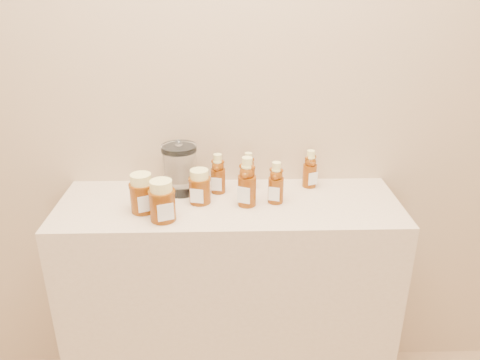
{
  "coord_description": "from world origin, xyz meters",
  "views": [
    {
      "loc": [
        0.0,
        0.08,
        1.63
      ],
      "look_at": [
        0.04,
        1.52,
        1.0
      ],
      "focal_mm": 35.0,
      "sensor_mm": 36.0,
      "label": 1
    }
  ],
  "objects_px": {
    "honey_jar_left": "(142,193)",
    "bear_bottle_front_left": "(247,178)",
    "display_table": "(230,306)",
    "bear_bottle_back_left": "(218,171)",
    "glass_canister": "(180,167)"
  },
  "relations": [
    {
      "from": "honey_jar_left",
      "to": "bear_bottle_front_left",
      "type": "bearing_deg",
      "value": -16.88
    },
    {
      "from": "display_table",
      "to": "bear_bottle_front_left",
      "type": "distance_m",
      "value": 0.55
    },
    {
      "from": "bear_bottle_back_left",
      "to": "glass_canister",
      "type": "bearing_deg",
      "value": -170.94
    },
    {
      "from": "display_table",
      "to": "bear_bottle_front_left",
      "type": "height_order",
      "value": "bear_bottle_front_left"
    },
    {
      "from": "glass_canister",
      "to": "display_table",
      "type": "bearing_deg",
      "value": -28.6
    },
    {
      "from": "bear_bottle_back_left",
      "to": "bear_bottle_front_left",
      "type": "bearing_deg",
      "value": -35.52
    },
    {
      "from": "bear_bottle_back_left",
      "to": "bear_bottle_front_left",
      "type": "distance_m",
      "value": 0.15
    },
    {
      "from": "honey_jar_left",
      "to": "glass_canister",
      "type": "xyz_separation_m",
      "value": [
        0.11,
        0.15,
        0.03
      ]
    },
    {
      "from": "bear_bottle_back_left",
      "to": "bear_bottle_front_left",
      "type": "height_order",
      "value": "bear_bottle_front_left"
    },
    {
      "from": "bear_bottle_back_left",
      "to": "display_table",
      "type": "bearing_deg",
      "value": -55.78
    },
    {
      "from": "display_table",
      "to": "bear_bottle_front_left",
      "type": "bearing_deg",
      "value": -14.47
    },
    {
      "from": "display_table",
      "to": "bear_bottle_front_left",
      "type": "xyz_separation_m",
      "value": [
        0.06,
        -0.02,
        0.55
      ]
    },
    {
      "from": "display_table",
      "to": "bear_bottle_front_left",
      "type": "relative_size",
      "value": 6.04
    },
    {
      "from": "display_table",
      "to": "bear_bottle_back_left",
      "type": "xyz_separation_m",
      "value": [
        -0.04,
        0.09,
        0.53
      ]
    },
    {
      "from": "display_table",
      "to": "honey_jar_left",
      "type": "xyz_separation_m",
      "value": [
        -0.29,
        -0.05,
        0.52
      ]
    }
  ]
}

